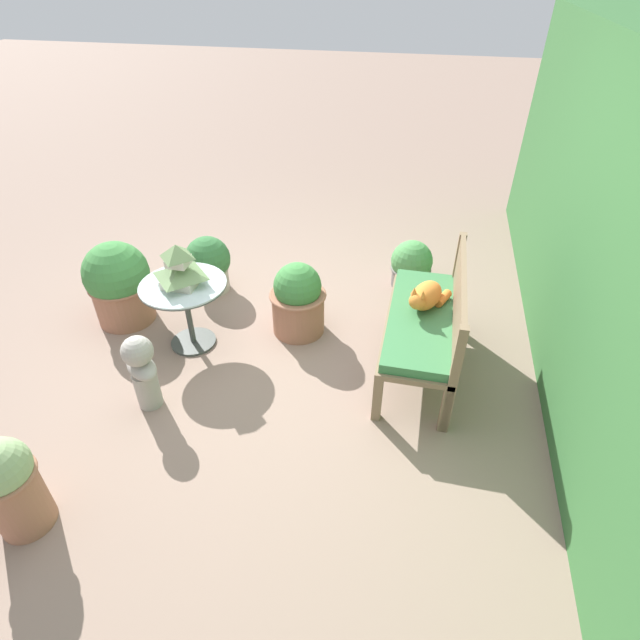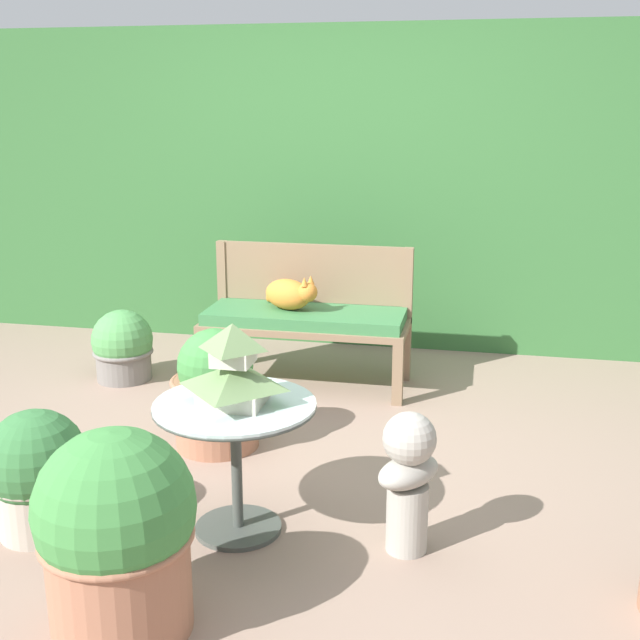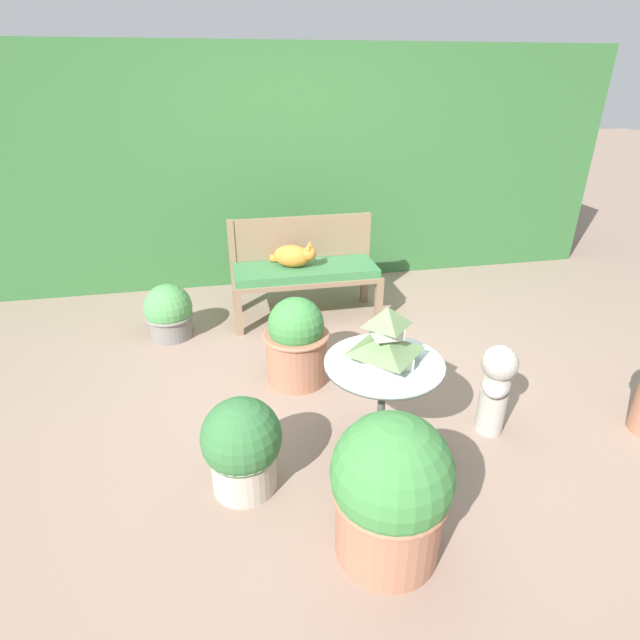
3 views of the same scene
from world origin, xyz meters
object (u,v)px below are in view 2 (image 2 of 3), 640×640
Objects in this scene: potted_plant_hedge_corner at (123,347)px; potted_plant_table_far at (117,534)px; garden_bench at (305,322)px; patio_table at (235,431)px; cat at (290,294)px; garden_bust at (408,474)px; potted_plant_table_near at (216,391)px; pagoda_birdhouse at (234,370)px; potted_plant_path_edge at (37,472)px.

potted_plant_table_far is at bearing -64.97° from potted_plant_hedge_corner.
garden_bench is 1.93× the size of patio_table.
cat is 0.65× the size of garden_bust.
potted_plant_table_far is at bearing -66.15° from cat.
garden_bench reaches higher than potted_plant_hedge_corner.
garden_bench is 2.03× the size of potted_plant_table_near.
potted_plant_table_near is at bearing 89.17° from garden_bust.
garden_bench is 1.79m from pagoda_birdhouse.
potted_plant_table_far is 0.80m from potted_plant_path_edge.
garden_bust is at bearing -39.77° from potted_plant_hedge_corner.
pagoda_birdhouse is at bearing -65.55° from potted_plant_table_near.
patio_table is 1.13× the size of garden_bust.
garden_bust reaches higher than patio_table.
potted_plant_table_near reaches higher than garden_bust.
potted_plant_table_near is 1.48m from potted_plant_table_far.
cat is 1.12m from potted_plant_hedge_corner.
pagoda_birdhouse is at bearing 125.71° from garden_bust.
pagoda_birdhouse is at bearing -86.17° from garden_bench.
potted_plant_table_near is at bearing -75.02° from cat.
potted_plant_hedge_corner is (-1.05, -0.15, -0.36)m from cat.
potted_plant_path_edge is at bearing -109.11° from garden_bench.
potted_plant_table_near is at bearing 65.71° from potted_plant_path_edge.
garden_bench is 2.18× the size of garden_bust.
potted_plant_table_near is 1.18× the size of potted_plant_path_edge.
potted_plant_hedge_corner is at bearing -148.80° from cat.
potted_plant_table_near reaches higher than garden_bench.
potted_plant_hedge_corner is at bearing 137.22° from potted_plant_table_near.
patio_table is 1.99× the size of pagoda_birdhouse.
potted_plant_path_edge is (-0.79, -0.17, -0.43)m from pagoda_birdhouse.
cat reaches higher than garden_bench.
potted_plant_path_edge is (-0.57, -1.94, -0.31)m from cat.
pagoda_birdhouse is 0.53× the size of potted_plant_table_near.
cat is 2.01m from garden_bust.
potted_plant_hedge_corner is (-0.48, 1.79, -0.05)m from potted_plant_path_edge.
patio_table is at bearing -65.55° from potted_plant_table_near.
potted_plant_hedge_corner is at bearing 127.91° from pagoda_birdhouse.
pagoda_birdhouse is 0.95m from potted_plant_table_near.
pagoda_birdhouse reaches higher than potted_plant_table_far.
patio_table is (0.12, -1.76, 0.04)m from garden_bench.
potted_plant_path_edge is (-0.79, -0.17, -0.18)m from patio_table.
cat is 0.61× the size of potted_plant_table_near.
potted_plant_path_edge is (-1.48, -0.17, -0.06)m from garden_bust.
pagoda_birdhouse is 0.79m from potted_plant_table_far.
pagoda_birdhouse reaches higher than potted_plant_table_near.
cat reaches higher than potted_plant_table_near.
pagoda_birdhouse is (0.21, -1.77, 0.13)m from cat.
garden_bust is 0.81× the size of potted_plant_table_far.
cat is 0.53× the size of potted_plant_table_far.
potted_plant_table_far is (-0.07, -2.44, -0.05)m from garden_bench.
garden_bust is 0.93× the size of potted_plant_table_near.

